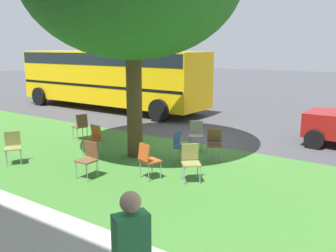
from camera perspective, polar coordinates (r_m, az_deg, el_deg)
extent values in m
plane|color=#424247|center=(12.59, 4.22, -2.35)|extent=(80.00, 80.00, 0.00)
cube|color=#3D752D|center=(10.08, -5.21, -5.99)|extent=(48.00, 6.00, 0.01)
cylinder|color=brown|center=(10.62, -5.14, 4.58)|extent=(0.44, 0.44, 3.49)
cube|color=#335184|center=(10.20, 2.30, -3.17)|extent=(0.46, 0.48, 0.04)
cube|color=#335184|center=(10.22, 1.39, -1.76)|extent=(0.15, 0.41, 0.40)
cylinder|color=gray|center=(10.04, 2.77, -4.78)|extent=(0.02, 0.02, 0.42)
cylinder|color=gray|center=(10.36, 3.56, -4.27)|extent=(0.02, 0.02, 0.42)
cylinder|color=gray|center=(10.17, 1.00, -4.55)|extent=(0.02, 0.02, 0.42)
cylinder|color=gray|center=(10.49, 1.84, -4.05)|extent=(0.02, 0.02, 0.42)
cube|color=#C64C1E|center=(8.99, -2.69, -5.26)|extent=(0.52, 0.51, 0.04)
cube|color=#C64C1E|center=(8.83, -3.67, -3.97)|extent=(0.41, 0.20, 0.40)
cylinder|color=gray|center=(9.01, -1.13, -6.73)|extent=(0.02, 0.02, 0.42)
cylinder|color=gray|center=(9.29, -2.43, -6.16)|extent=(0.02, 0.02, 0.42)
cylinder|color=gray|center=(8.83, -2.93, -7.15)|extent=(0.02, 0.02, 0.42)
cylinder|color=gray|center=(9.12, -4.21, -6.55)|extent=(0.02, 0.02, 0.42)
cube|color=olive|center=(8.77, 3.52, -5.72)|extent=(0.58, 0.58, 0.04)
cube|color=olive|center=(8.87, 3.35, -3.89)|extent=(0.36, 0.33, 0.40)
cylinder|color=gray|center=(8.65, 2.50, -7.55)|extent=(0.02, 0.02, 0.42)
cylinder|color=gray|center=(8.71, 4.86, -7.45)|extent=(0.02, 0.02, 0.42)
cylinder|color=gray|center=(8.97, 2.18, -6.83)|extent=(0.02, 0.02, 0.42)
cylinder|color=gray|center=(9.03, 4.46, -6.74)|extent=(0.02, 0.02, 0.42)
cube|color=olive|center=(10.87, -22.41, -3.14)|extent=(0.57, 0.57, 0.04)
cube|color=olive|center=(10.99, -22.48, -1.70)|extent=(0.30, 0.38, 0.40)
cylinder|color=gray|center=(10.77, -23.29, -4.61)|extent=(0.02, 0.02, 0.42)
cylinder|color=gray|center=(10.76, -21.38, -4.48)|extent=(0.02, 0.02, 0.42)
cylinder|color=gray|center=(11.10, -23.22, -4.13)|extent=(0.02, 0.02, 0.42)
cylinder|color=gray|center=(11.08, -21.37, -4.01)|extent=(0.02, 0.02, 0.42)
cube|color=brown|center=(13.13, -13.20, -0.08)|extent=(0.50, 0.51, 0.04)
cube|color=brown|center=(12.93, -12.90, 0.84)|extent=(0.19, 0.41, 0.40)
cylinder|color=gray|center=(13.41, -12.78, -0.82)|extent=(0.02, 0.02, 0.42)
cylinder|color=gray|center=(13.26, -14.18, -1.03)|extent=(0.02, 0.02, 0.42)
cylinder|color=gray|center=(13.11, -12.12, -1.07)|extent=(0.02, 0.02, 0.42)
cylinder|color=gray|center=(12.96, -13.54, -1.29)|extent=(0.02, 0.02, 0.42)
cube|color=#ADA393|center=(11.49, 4.26, -1.48)|extent=(0.56, 0.55, 0.04)
cube|color=#ADA393|center=(11.61, 4.32, -0.13)|extent=(0.39, 0.26, 0.40)
cylinder|color=gray|center=(11.39, 3.30, -2.78)|extent=(0.02, 0.02, 0.42)
cylinder|color=gray|center=(11.37, 5.11, -2.82)|extent=(0.02, 0.02, 0.42)
cylinder|color=gray|center=(11.72, 3.40, -2.36)|extent=(0.02, 0.02, 0.42)
cylinder|color=gray|center=(11.70, 5.17, -2.40)|extent=(0.02, 0.02, 0.42)
cube|color=#C64C1E|center=(11.05, -11.49, -2.23)|extent=(0.45, 0.43, 0.04)
cube|color=#C64C1E|center=(11.10, -10.83, -0.86)|extent=(0.40, 0.11, 0.40)
cylinder|color=gray|center=(11.14, -12.71, -3.39)|extent=(0.02, 0.02, 0.42)
cylinder|color=gray|center=(10.87, -11.53, -3.72)|extent=(0.02, 0.02, 0.42)
cylinder|color=gray|center=(11.34, -11.36, -3.05)|extent=(0.02, 0.02, 0.42)
cylinder|color=gray|center=(11.08, -10.17, -3.37)|extent=(0.02, 0.02, 0.42)
cube|color=brown|center=(10.42, 7.06, -2.93)|extent=(0.56, 0.56, 0.04)
cube|color=brown|center=(10.54, 7.06, -1.42)|extent=(0.39, 0.27, 0.40)
cylinder|color=gray|center=(10.31, 6.05, -4.39)|extent=(0.02, 0.02, 0.42)
cylinder|color=gray|center=(10.33, 8.06, -4.42)|extent=(0.02, 0.02, 0.42)
cylinder|color=gray|center=(10.64, 6.02, -3.88)|extent=(0.02, 0.02, 0.42)
cylinder|color=gray|center=(10.65, 7.96, -3.91)|extent=(0.02, 0.02, 0.42)
cube|color=brown|center=(9.19, -12.26, -5.15)|extent=(0.44, 0.42, 0.04)
cube|color=brown|center=(9.25, -11.55, -3.46)|extent=(0.40, 0.11, 0.40)
cylinder|color=gray|center=(9.26, -13.74, -6.57)|extent=(0.02, 0.02, 0.42)
cylinder|color=gray|center=(9.02, -12.12, -6.99)|extent=(0.02, 0.02, 0.42)
cylinder|color=gray|center=(9.49, -12.27, -6.05)|extent=(0.02, 0.02, 0.42)
cylinder|color=gray|center=(9.25, -10.65, -6.45)|extent=(0.02, 0.02, 0.42)
cylinder|color=black|center=(12.45, 21.25, -1.89)|extent=(0.60, 0.18, 0.60)
cylinder|color=black|center=(14.11, 22.98, -0.48)|extent=(0.60, 0.18, 0.60)
cube|color=yellow|center=(19.18, -8.84, 7.37)|extent=(10.40, 2.44, 2.50)
cube|color=black|center=(19.21, -8.81, 6.33)|extent=(10.30, 2.46, 0.12)
cube|color=black|center=(19.13, -8.93, 10.06)|extent=(10.30, 2.46, 0.56)
cylinder|color=black|center=(21.48, -18.85, 4.26)|extent=(0.96, 0.28, 0.96)
cylinder|color=black|center=(23.04, -13.80, 5.03)|extent=(0.96, 0.28, 0.96)
cylinder|color=black|center=(15.79, -1.35, 2.37)|extent=(0.96, 0.28, 0.96)
cylinder|color=black|center=(17.86, 3.46, 3.45)|extent=(0.96, 0.28, 0.96)
cube|color=#338C4C|center=(4.01, -5.57, -17.02)|extent=(0.34, 0.41, 0.60)
sphere|color=tan|center=(3.83, -5.70, -11.37)|extent=(0.22, 0.22, 0.22)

